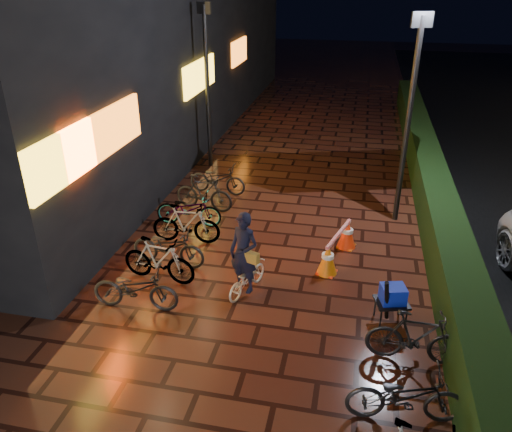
# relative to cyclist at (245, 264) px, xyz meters

# --- Properties ---
(ground) EXTENTS (80.00, 80.00, 0.00)m
(ground) POSITION_rel_cyclist_xyz_m (0.44, -2.00, -0.62)
(ground) COLOR #381911
(ground) RESTS_ON ground
(hedge) EXTENTS (0.70, 20.00, 1.00)m
(hedge) POSITION_rel_cyclist_xyz_m (3.74, 6.00, -0.12)
(hedge) COLOR black
(hedge) RESTS_ON ground
(storefront_block) EXTENTS (12.09, 22.00, 9.00)m
(storefront_block) POSITION_rel_cyclist_xyz_m (-9.06, 9.50, 3.88)
(storefront_block) COLOR black
(storefront_block) RESTS_ON ground
(lamp_post_hedge) EXTENTS (0.45, 0.20, 4.69)m
(lamp_post_hedge) POSITION_rel_cyclist_xyz_m (2.86, 3.75, 1.97)
(lamp_post_hedge) COLOR black
(lamp_post_hedge) RESTS_ON ground
(lamp_post_sf) EXTENTS (0.45, 0.19, 4.67)m
(lamp_post_sf) POSITION_rel_cyclist_xyz_m (-2.60, 6.42, 1.95)
(lamp_post_sf) COLOR black
(lamp_post_sf) RESTS_ON ground
(cyclist) EXTENTS (0.78, 1.22, 1.66)m
(cyclist) POSITION_rel_cyclist_xyz_m (0.00, 0.00, 0.00)
(cyclist) COLOR silver
(cyclist) RESTS_ON ground
(traffic_barrier) EXTENTS (0.76, 1.58, 0.64)m
(traffic_barrier) POSITION_rel_cyclist_xyz_m (1.60, 1.57, -0.30)
(traffic_barrier) COLOR orange
(traffic_barrier) RESTS_ON ground
(cart_assembly) EXTENTS (0.64, 0.68, 1.02)m
(cart_assembly) POSITION_rel_cyclist_xyz_m (2.61, -0.34, -0.09)
(cart_assembly) COLOR black
(cart_assembly) RESTS_ON ground
(parked_bikes_storefront) EXTENTS (1.78, 5.89, 0.91)m
(parked_bikes_storefront) POSITION_rel_cyclist_xyz_m (-1.79, 1.66, -0.19)
(parked_bikes_storefront) COLOR black
(parked_bikes_storefront) RESTS_ON ground
(parked_bikes_hedge) EXTENTS (1.79, 2.67, 0.91)m
(parked_bikes_hedge) POSITION_rel_cyclist_xyz_m (2.83, -2.35, -0.18)
(parked_bikes_hedge) COLOR black
(parked_bikes_hedge) RESTS_ON ground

